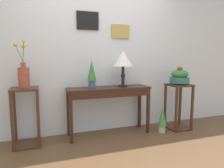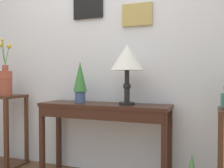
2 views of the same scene
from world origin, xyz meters
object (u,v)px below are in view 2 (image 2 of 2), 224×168
(flower_vase_tall_left, at_px, (5,79))
(potted_plant_on_console, at_px, (80,80))
(console_table, at_px, (103,115))
(table_lamp, at_px, (127,60))
(pedestal_stand_left, at_px, (6,131))

(flower_vase_tall_left, bearing_deg, potted_plant_on_console, 1.69)
(console_table, height_order, table_lamp, table_lamp)
(table_lamp, bearing_deg, flower_vase_tall_left, -179.38)
(table_lamp, distance_m, pedestal_stand_left, 1.68)
(table_lamp, relative_size, potted_plant_on_console, 1.34)
(potted_plant_on_console, height_order, pedestal_stand_left, potted_plant_on_console)
(console_table, relative_size, flower_vase_tall_left, 2.04)
(table_lamp, distance_m, potted_plant_on_console, 0.55)
(table_lamp, height_order, pedestal_stand_left, table_lamp)
(potted_plant_on_console, relative_size, pedestal_stand_left, 0.52)
(console_table, height_order, potted_plant_on_console, potted_plant_on_console)
(console_table, xyz_separation_m, pedestal_stand_left, (-1.24, 0.01, -0.25))
(table_lamp, height_order, flower_vase_tall_left, flower_vase_tall_left)
(potted_plant_on_console, bearing_deg, console_table, -7.45)
(table_lamp, xyz_separation_m, flower_vase_tall_left, (-1.48, -0.02, -0.19))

